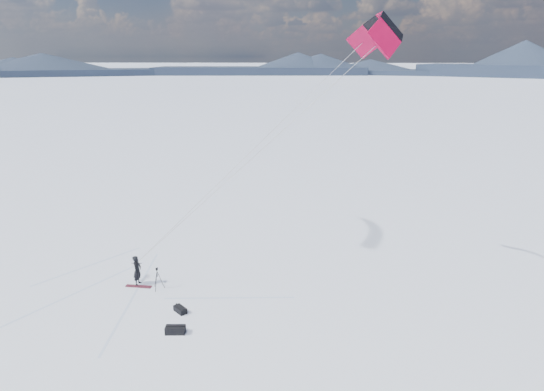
# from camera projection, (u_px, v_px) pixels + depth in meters

# --- Properties ---
(ground) EXTENTS (1800.00, 1800.00, 0.00)m
(ground) POSITION_uv_depth(u_px,v_px,m) (136.00, 303.00, 22.97)
(ground) COLOR white
(horizon_hills) EXTENTS (704.47, 706.88, 8.52)m
(horizon_hills) POSITION_uv_depth(u_px,v_px,m) (130.00, 240.00, 21.96)
(horizon_hills) COLOR black
(horizon_hills) RESTS_ON ground
(snow_tracks) EXTENTS (13.93, 9.84, 0.01)m
(snow_tracks) POSITION_uv_depth(u_px,v_px,m) (99.00, 300.00, 23.21)
(snow_tracks) COLOR silver
(snow_tracks) RESTS_ON ground
(snowkiter) EXTENTS (0.42, 0.63, 1.67)m
(snowkiter) POSITION_uv_depth(u_px,v_px,m) (139.00, 284.00, 24.83)
(snowkiter) COLOR black
(snowkiter) RESTS_ON ground
(snowboard) EXTENTS (1.44, 0.33, 0.04)m
(snowboard) POSITION_uv_depth(u_px,v_px,m) (139.00, 286.00, 24.55)
(snowboard) COLOR maroon
(snowboard) RESTS_ON ground
(tripod) EXTENTS (0.61, 0.57, 1.23)m
(tripod) POSITION_uv_depth(u_px,v_px,m) (157.00, 275.00, 24.10)
(tripod) COLOR black
(tripod) RESTS_ON ground
(gear_bag_a) EXTENTS (0.92, 0.50, 0.40)m
(gear_bag_a) POSITION_uv_depth(u_px,v_px,m) (175.00, 330.00, 20.39)
(gear_bag_a) COLOR black
(gear_bag_a) RESTS_ON ground
(gear_bag_b) EXTENTS (0.78, 0.75, 0.33)m
(gear_bag_b) POSITION_uv_depth(u_px,v_px,m) (180.00, 309.00, 22.08)
(gear_bag_b) COLOR black
(gear_bag_b) RESTS_ON ground
(power_kite) EXTENTS (13.42, 6.30, 12.59)m
(power_kite) POSITION_uv_depth(u_px,v_px,m) (378.00, 35.00, 20.73)
(power_kite) COLOR #B20733
(power_kite) RESTS_ON ground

